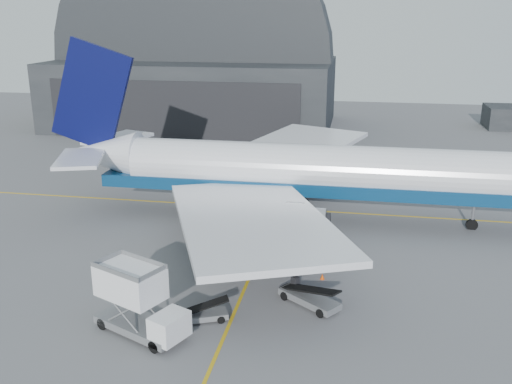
% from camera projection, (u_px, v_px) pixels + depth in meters
% --- Properties ---
extents(ground, '(200.00, 200.00, 0.00)m').
position_uv_depth(ground, '(242.00, 295.00, 42.88)').
color(ground, '#565659').
rests_on(ground, ground).
extents(taxi_lines, '(80.00, 42.12, 0.02)m').
position_uv_depth(taxi_lines, '(268.00, 233.00, 54.76)').
color(taxi_lines, gold).
rests_on(taxi_lines, ground).
extents(hangar, '(50.00, 28.30, 28.00)m').
position_uv_depth(hangar, '(195.00, 73.00, 104.65)').
color(hangar, black).
rests_on(hangar, ground).
extents(airliner, '(51.66, 50.10, 18.13)m').
position_uv_depth(airliner, '(294.00, 171.00, 57.28)').
color(airliner, white).
rests_on(airliner, ground).
extents(catering_truck, '(7.09, 5.01, 4.59)m').
position_uv_depth(catering_truck, '(138.00, 301.00, 37.15)').
color(catering_truck, slate).
rests_on(catering_truck, ground).
extents(pushback_tug, '(4.31, 2.56, 1.98)m').
position_uv_depth(pushback_tug, '(316.00, 248.00, 49.48)').
color(pushback_tug, black).
rests_on(pushback_tug, ground).
extents(belt_loader_a, '(4.14, 2.74, 1.57)m').
position_uv_depth(belt_loader_a, '(198.00, 315.00, 39.12)').
color(belt_loader_a, slate).
rests_on(belt_loader_a, ground).
extents(belt_loader_b, '(4.80, 4.16, 1.94)m').
position_uv_depth(belt_loader_b, '(309.00, 297.00, 41.30)').
color(belt_loader_b, slate).
rests_on(belt_loader_b, ground).
extents(traffic_cone, '(0.33, 0.33, 0.47)m').
position_uv_depth(traffic_cone, '(322.00, 277.00, 45.35)').
color(traffic_cone, '#E84A07').
rests_on(traffic_cone, ground).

